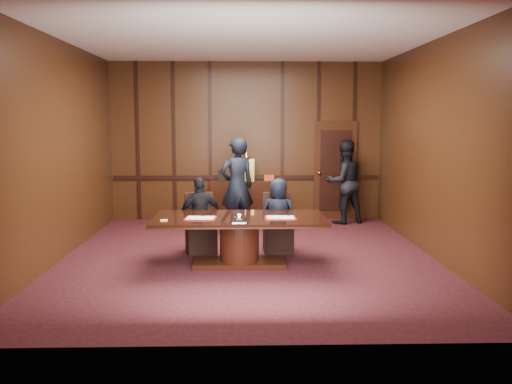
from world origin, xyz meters
TOP-DOWN VIEW (x-y plane):
  - room at (0.07, 0.14)m, footprint 7.00×7.04m
  - sideboard at (0.00, 3.26)m, footprint 1.60×0.45m
  - conference_table at (-0.14, -0.50)m, footprint 2.62×1.32m
  - folder_left at (-0.72, -0.65)m, footprint 0.48×0.35m
  - folder_right at (0.47, -0.64)m, footprint 0.46×0.34m
  - inkstand at (-0.14, -0.95)m, footprint 0.20×0.14m
  - notepad at (-1.24, -0.80)m, footprint 0.10×0.07m
  - chair_left at (-0.80, 0.38)m, footprint 0.57×0.57m
  - chair_right at (0.51, 0.38)m, footprint 0.51×0.51m
  - signatory_left at (-0.79, 0.30)m, footprint 0.81×0.53m
  - signatory_right at (0.51, 0.30)m, footprint 0.70×0.55m
  - witness_left at (-0.20, 1.76)m, footprint 0.81×0.68m
  - witness_right at (2.10, 2.92)m, footprint 1.05×0.93m

SIDE VIEW (x-z plane):
  - chair_left at x=-0.80m, z-range -0.20..0.79m
  - chair_right at x=0.51m, z-range -0.20..0.79m
  - sideboard at x=0.00m, z-range -0.28..1.26m
  - conference_table at x=-0.14m, z-range 0.13..0.89m
  - signatory_right at x=0.51m, z-range 0.00..1.26m
  - signatory_left at x=-0.79m, z-range 0.00..1.28m
  - notepad at x=-1.24m, z-range 0.76..0.77m
  - folder_left at x=-0.72m, z-range 0.76..0.78m
  - folder_right at x=0.47m, z-range 0.76..0.78m
  - inkstand at x=-0.14m, z-range 0.76..0.87m
  - witness_right at x=2.10m, z-range 0.00..1.80m
  - witness_left at x=-0.20m, z-range 0.00..1.90m
  - room at x=0.07m, z-range -0.03..3.47m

